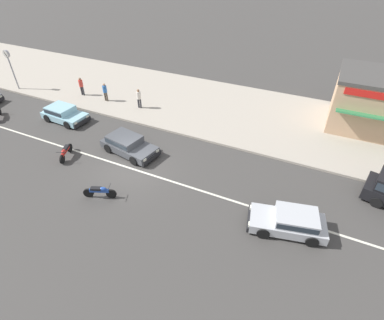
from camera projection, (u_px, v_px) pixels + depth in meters
ground_plane at (131, 168)px, 18.32m from camera, size 160.00×160.00×0.00m
lane_centre_stripe at (131, 168)px, 18.32m from camera, size 50.40×0.14×0.01m
kerb_strip at (197, 103)px, 25.30m from camera, size 68.00×10.00×0.15m
hatchback_pale_blue_0 at (63, 113)px, 22.78m from camera, size 3.60×1.95×1.10m
hatchback_silver_1 at (290, 221)px, 14.18m from camera, size 3.89×2.34×1.10m
hatchback_dark_grey_3 at (128, 144)px, 19.42m from camera, size 4.06×2.31×1.10m
motorcycle_0 at (100, 191)px, 16.06m from camera, size 1.71×0.89×0.80m
motorcycle_1 at (66, 152)px, 19.01m from camera, size 0.88×1.71×0.80m
street_clock at (9, 60)px, 25.98m from camera, size 0.64×0.22×3.49m
pedestrian_near_clock at (81, 85)px, 25.90m from camera, size 0.34×0.34×1.57m
pedestrian_by_shop at (139, 97)px, 23.94m from camera, size 0.34×0.34×1.59m
pedestrian_far_end at (105, 91)px, 24.99m from camera, size 0.34×0.34×1.54m
shopfront_corner_warung at (379, 102)px, 20.96m from camera, size 6.08×5.75×3.85m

